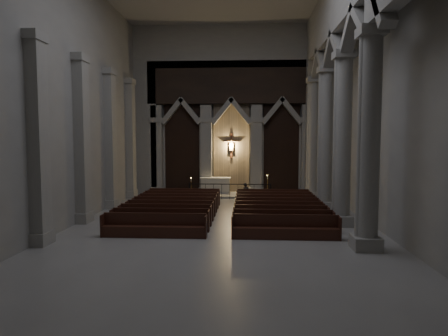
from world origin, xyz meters
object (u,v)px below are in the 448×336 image
object	(u,v)px
altar_rail	(230,189)
worshipper	(246,193)
candle_stand_right	(267,192)
candle_stand_left	(191,193)
altar	(216,185)
pews	(225,212)

from	to	relation	value
altar_rail	worshipper	world-z (taller)	worshipper
candle_stand_right	candle_stand_left	bearing A→B (deg)	-171.05
altar	pews	distance (m)	8.29
altar	candle_stand_left	xyz separation A→B (m)	(-1.47, -2.03, -0.32)
candle_stand_right	pews	bearing A→B (deg)	-109.94
altar	pews	world-z (taller)	altar
altar_rail	worshipper	distance (m)	1.81
altar_rail	candle_stand_right	distance (m)	2.68
candle_stand_right	altar	bearing A→B (deg)	161.41
candle_stand_right	pews	size ratio (longest dim) A/B	0.16
altar	candle_stand_right	size ratio (longest dim) A/B	1.39
candle_stand_left	candle_stand_right	bearing A→B (deg)	8.95
altar	worshipper	distance (m)	4.12
altar	altar_rail	distance (m)	2.32
altar_rail	candle_stand_right	world-z (taller)	candle_stand_right
altar_rail	worshipper	bearing A→B (deg)	-53.46
altar	candle_stand_right	xyz separation A→B (m)	(3.64, -1.22, -0.28)
altar	candle_stand_right	bearing A→B (deg)	-18.59
candle_stand_right	pews	distance (m)	7.43
altar	altar_rail	xyz separation A→B (m)	(1.10, -2.04, 0.01)
altar	pews	bearing A→B (deg)	-82.34
altar_rail	pews	xyz separation A→B (m)	(-0.00, -6.16, -0.39)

